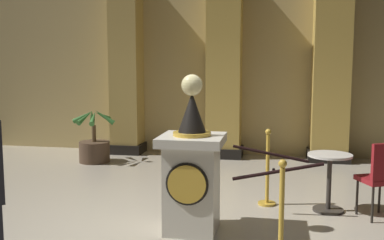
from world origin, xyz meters
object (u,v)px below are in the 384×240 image
Objects in this scene: stanchion_far at (267,178)px; cafe_chair_red at (381,174)px; pedestal_clock at (192,171)px; potted_palm_left at (94,146)px; stanchion_near at (281,228)px; cafe_table at (329,175)px.

cafe_chair_red is at bearing -14.27° from stanchion_far.
stanchion_far is 1.08× the size of cafe_chair_red.
pedestal_clock is 1.69× the size of potted_palm_left.
potted_palm_left reaches higher than stanchion_near.
stanchion_near is 1.85m from stanchion_far.
pedestal_clock is at bearing -125.91° from stanchion_far.
stanchion_far is 1.38× the size of cafe_table.
pedestal_clock reaches higher than potted_palm_left.
cafe_chair_red is (1.36, -0.35, 0.21)m from stanchion_far.
pedestal_clock reaches higher than stanchion_near.
cafe_table is (0.78, -0.13, 0.12)m from stanchion_far.
cafe_table is at bearing 70.19° from stanchion_near.
cafe_chair_red is (0.58, -0.22, 0.10)m from cafe_table.
stanchion_far is (-0.17, 1.84, 0.01)m from stanchion_near.
pedestal_clock is 1.75× the size of stanchion_near.
stanchion_near is 0.97× the size of potted_palm_left.
stanchion_far reaches higher than stanchion_near.
stanchion_far is 0.98× the size of potted_palm_left.
potted_palm_left reaches higher than stanchion_far.
stanchion_far is (0.82, 1.13, -0.33)m from pedestal_clock.
pedestal_clock is at bearing -160.24° from cafe_chair_red.
stanchion_near is 1.93m from cafe_chair_red.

